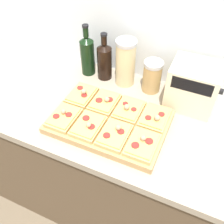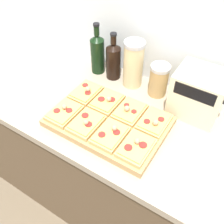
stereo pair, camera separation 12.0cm
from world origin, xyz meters
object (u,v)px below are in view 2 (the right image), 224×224
Objects in this scene: olive_oil_bottle at (98,53)px; toaster_oven at (198,94)px; cutting_board at (109,121)px; grain_jar_tall at (133,64)px; wine_bottle at (113,60)px; grain_jar_short at (159,80)px.

olive_oil_bottle reaches higher than toaster_oven.
toaster_oven reaches higher than cutting_board.
olive_oil_bottle is (-0.28, 0.32, 0.10)m from cutting_board.
grain_jar_tall is (-0.05, 0.32, 0.11)m from cutting_board.
grain_jar_short is (0.27, 0.00, -0.02)m from wine_bottle.
cutting_board is 1.97× the size of wine_bottle.
wine_bottle is 0.48m from toaster_oven.
wine_bottle is at bearing 180.00° from grain_jar_tall.
cutting_board is 1.81× the size of olive_oil_bottle.
olive_oil_bottle reaches higher than cutting_board.
wine_bottle is at bearing 176.68° from toaster_oven.
cutting_board is 2.06× the size of grain_jar_tall.
wine_bottle is 1.54× the size of grain_jar_short.
grain_jar_tall is 1.48× the size of grain_jar_short.
grain_jar_short is 0.21m from toaster_oven.
olive_oil_bottle is at bearing 180.00° from wine_bottle.
olive_oil_bottle is at bearing 180.00° from grain_jar_short.
cutting_board is at bearing -136.09° from toaster_oven.
olive_oil_bottle is at bearing 177.26° from toaster_oven.
cutting_board is 0.34m from grain_jar_tall.
olive_oil_bottle is 1.16× the size of toaster_oven.
wine_bottle is 1.04× the size of grain_jar_tall.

